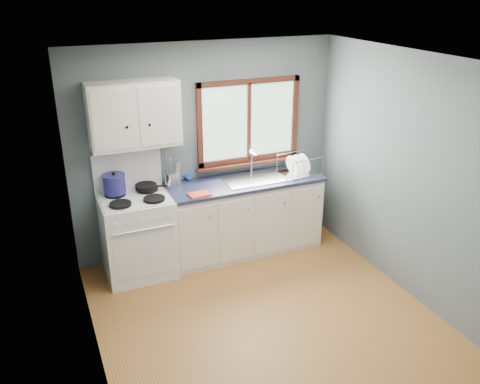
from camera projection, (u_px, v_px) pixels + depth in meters
name	position (u px, v px, depth m)	size (l,w,h in m)	color
floor	(271.00, 326.00, 4.95)	(3.20, 3.60, 0.02)	#A36930
ceiling	(279.00, 62.00, 3.98)	(3.20, 3.60, 0.02)	white
wall_back	(206.00, 150.00, 6.00)	(3.20, 0.02, 2.50)	slate
wall_front	(416.00, 328.00, 2.93)	(3.20, 0.02, 2.50)	slate
wall_left	(87.00, 242.00, 3.88)	(0.02, 3.60, 2.50)	slate
wall_right	(420.00, 182.00, 5.04)	(0.02, 3.60, 2.50)	slate
gas_range	(138.00, 233.00, 5.66)	(0.76, 0.69, 1.36)	white
base_cabinets	(244.00, 219.00, 6.18)	(1.85, 0.60, 0.88)	white
countertop	(244.00, 182.00, 5.99)	(1.89, 0.64, 0.04)	#1C203C
sink	(258.00, 183.00, 6.07)	(0.84, 0.46, 0.44)	silver
window	(249.00, 127.00, 6.07)	(1.36, 0.10, 1.03)	#9EC6A8
upper_cabinets	(134.00, 115.00, 5.32)	(0.95, 0.35, 0.70)	white
skillet	(146.00, 186.00, 5.64)	(0.38, 0.30, 0.05)	black
stockpot	(114.00, 184.00, 5.49)	(0.31, 0.31, 0.24)	navy
utensil_crock	(171.00, 179.00, 5.79)	(0.14, 0.14, 0.42)	silver
thermos	(177.00, 173.00, 5.78)	(0.07, 0.07, 0.30)	silver
soap_bottle	(190.00, 171.00, 5.93)	(0.09, 0.09, 0.23)	#244CAB
dish_towel	(199.00, 194.00, 5.57)	(0.23, 0.16, 0.02)	#E14028
dish_rack	(299.00, 168.00, 6.18)	(0.51, 0.41, 0.24)	silver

